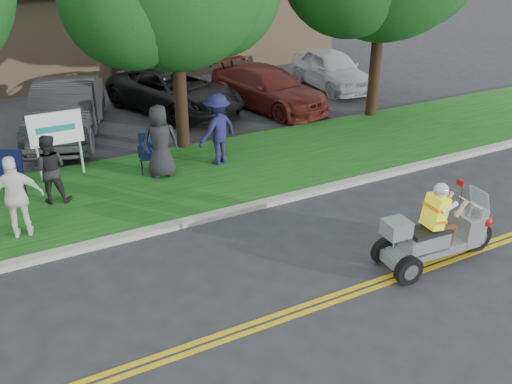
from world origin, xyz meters
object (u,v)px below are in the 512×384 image
lawn_chair_a (9,172)px  lawn_chair_b (149,150)px  parked_car_mid (175,91)px  parked_car_left (66,111)px  parked_car_right (268,88)px  spectator_adult_right (17,197)px  trike_scooter (435,236)px  spectator_adult_mid (49,169)px  parked_car_far_right (331,69)px

lawn_chair_a → lawn_chair_b: size_ratio=1.14×
lawn_chair_a → parked_car_mid: bearing=73.4°
parked_car_left → parked_car_right: bearing=16.9°
lawn_chair_a → spectator_adult_right: spectator_adult_right is taller
lawn_chair_a → parked_car_left: parked_car_left is taller
trike_scooter → lawn_chair_a: size_ratio=2.34×
lawn_chair_a → spectator_adult_right: size_ratio=0.64×
lawn_chair_b → parked_car_right: (5.35, 3.56, 0.06)m
spectator_adult_mid → parked_car_right: bearing=-133.5°
lawn_chair_a → parked_car_right: 9.31m
lawn_chair_b → parked_car_right: 6.43m
trike_scooter → parked_car_left: 11.17m
spectator_adult_mid → parked_car_left: 4.55m
parked_car_mid → spectator_adult_mid: bearing=-151.7°
lawn_chair_b → spectator_adult_right: spectator_adult_right is taller
lawn_chair_b → spectator_adult_mid: spectator_adult_mid is taller
spectator_adult_right → parked_car_far_right: size_ratio=0.39×
trike_scooter → lawn_chair_b: 7.23m
spectator_adult_mid → spectator_adult_right: size_ratio=0.93×
lawn_chair_b → spectator_adult_mid: (-2.46, -0.67, 0.25)m
lawn_chair_a → parked_car_far_right: (12.04, 4.68, 0.02)m
parked_car_mid → parked_car_right: (3.00, -1.03, -0.03)m
trike_scooter → parked_car_far_right: trike_scooter is taller
parked_car_left → parked_car_mid: 3.78m
lawn_chair_b → parked_car_far_right: parked_car_far_right is taller
parked_car_left → trike_scooter: bearing=-46.8°
spectator_adult_mid → parked_car_mid: 7.13m
trike_scooter → spectator_adult_right: (-6.61, 4.46, 0.37)m
spectator_adult_mid → parked_car_mid: spectator_adult_mid is taller
parked_car_left → parked_car_far_right: (10.11, 0.95, -0.08)m
lawn_chair_a → spectator_adult_mid: (0.79, -0.68, 0.18)m
lawn_chair_b → spectator_adult_right: (-3.25, -1.94, 0.31)m
parked_car_left → parked_car_far_right: size_ratio=1.15×
lawn_chair_b → spectator_adult_mid: 2.56m
lawn_chair_b → parked_car_right: size_ratio=0.20×
spectator_adult_right → parked_car_far_right: (12.04, 6.64, -0.22)m
parked_car_mid → parked_car_right: parked_car_mid is taller
parked_car_mid → lawn_chair_a: bearing=-160.0°
lawn_chair_a → lawn_chair_b: 3.25m
spectator_adult_right → lawn_chair_b: bearing=-142.0°
lawn_chair_a → spectator_adult_right: 1.97m
parked_car_mid → parked_car_far_right: bearing=-18.3°
parked_car_far_right → spectator_adult_right: bearing=-146.0°
trike_scooter → parked_car_right: bearing=82.4°
trike_scooter → parked_car_right: 10.16m
lawn_chair_a → lawn_chair_b: bearing=33.9°
trike_scooter → parked_car_right: trike_scooter is taller
lawn_chair_a → parked_car_left: (1.93, 3.73, 0.10)m
lawn_chair_b → spectator_adult_right: size_ratio=0.56×
spectator_adult_mid → parked_car_mid: size_ratio=0.30×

